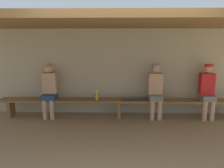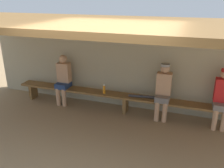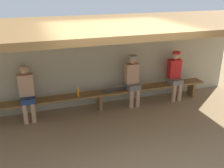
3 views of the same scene
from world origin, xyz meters
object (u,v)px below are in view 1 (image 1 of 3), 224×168
at_px(player_in_blue, 50,89).
at_px(baseball_bat, 138,98).
at_px(water_bottle_orange, 97,96).
at_px(player_leftmost, 156,89).
at_px(player_rightmost, 207,89).
at_px(bench, 119,102).

bearing_deg(player_in_blue, baseball_bat, -0.08).
xyz_separation_m(player_in_blue, water_bottle_orange, (1.18, -0.05, -0.16)).
height_order(player_leftmost, water_bottle_orange, player_leftmost).
bearing_deg(player_in_blue, player_rightmost, 0.01).
relative_size(player_leftmost, baseball_bat, 1.69).
bearing_deg(player_rightmost, water_bottle_orange, -178.95).
xyz_separation_m(player_in_blue, player_rightmost, (3.89, 0.00, 0.02)).
bearing_deg(player_in_blue, water_bottle_orange, -2.39).
bearing_deg(baseball_bat, player_in_blue, 172.42).
bearing_deg(baseball_bat, water_bottle_orange, 175.06).
height_order(bench, baseball_bat, baseball_bat).
relative_size(bench, player_rightmost, 4.46).
bearing_deg(player_leftmost, player_rightmost, 0.00).
relative_size(player_rightmost, water_bottle_orange, 5.82).
bearing_deg(water_bottle_orange, bench, 4.77).
distance_m(player_rightmost, player_leftmost, 1.26).
bearing_deg(player_leftmost, water_bottle_orange, -178.04).
xyz_separation_m(bench, player_in_blue, (-1.73, 0.00, 0.34)).
height_order(player_in_blue, player_rightmost, player_rightmost).
xyz_separation_m(player_leftmost, baseball_bat, (-0.42, -0.00, -0.25)).
height_order(player_rightmost, baseball_bat, player_rightmost).
relative_size(bench, baseball_bat, 7.56).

